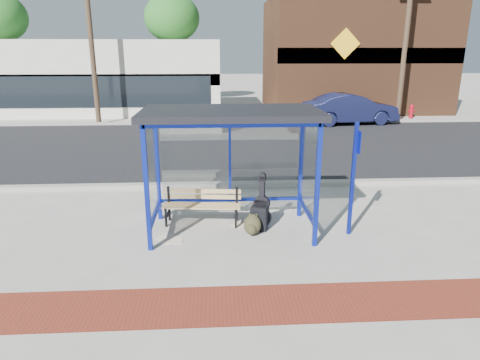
{
  "coord_description": "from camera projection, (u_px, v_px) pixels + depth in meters",
  "views": [
    {
      "loc": [
        -0.29,
        -7.88,
        3.46
      ],
      "look_at": [
        0.18,
        0.2,
        1.0
      ],
      "focal_mm": 32.0,
      "sensor_mm": 36.0,
      "label": 1
    }
  ],
  "objects": [
    {
      "name": "utility_pole_east",
      "position": [
        406.0,
        37.0,
        20.65
      ],
      "size": [
        1.6,
        0.24,
        8.0
      ],
      "color": "#4C3826",
      "rests_on": "ground"
    },
    {
      "name": "far_sidewalk",
      "position": [
        221.0,
        118.0,
        22.87
      ],
      "size": [
        60.0,
        4.0,
        0.01
      ],
      "primitive_type": "cube",
      "color": "#B2ADA0",
      "rests_on": "ground"
    },
    {
      "name": "tree_right",
      "position": [
        404.0,
        20.0,
        28.67
      ],
      "size": [
        3.6,
        3.6,
        7.03
      ],
      "color": "#4C3826",
      "rests_on": "ground"
    },
    {
      "name": "storefront_brown",
      "position": [
        352.0,
        55.0,
        25.73
      ],
      "size": [
        10.0,
        7.08,
        6.4
      ],
      "color": "#59331E",
      "rests_on": "ground"
    },
    {
      "name": "parked_car",
      "position": [
        350.0,
        109.0,
        20.81
      ],
      "size": [
        4.64,
        2.14,
        1.47
      ],
      "primitive_type": "imported",
      "rotation": [
        0.0,
        0.0,
        1.7
      ],
      "color": "#161A3F",
      "rests_on": "ground"
    },
    {
      "name": "street_asphalt",
      "position": [
        223.0,
        146.0,
        16.19
      ],
      "size": [
        60.0,
        10.0,
        0.0
      ],
      "primitive_type": "cube",
      "color": "black",
      "rests_on": "ground"
    },
    {
      "name": "bench",
      "position": [
        202.0,
        204.0,
        8.82
      ],
      "size": [
        1.64,
        0.55,
        0.76
      ],
      "rotation": [
        0.0,
        0.0,
        -0.1
      ],
      "color": "black",
      "rests_on": "ground"
    },
    {
      "name": "utility_pole_west",
      "position": [
        91.0,
        36.0,
        19.82
      ],
      "size": [
        1.6,
        0.24,
        8.0
      ],
      "color": "#4C3826",
      "rests_on": "ground"
    },
    {
      "name": "sign_post",
      "position": [
        354.0,
        173.0,
        8.06
      ],
      "size": [
        0.09,
        0.28,
        2.21
      ],
      "rotation": [
        0.0,
        0.0,
        0.06
      ],
      "color": "navy",
      "rests_on": "ground"
    },
    {
      "name": "bus_shelter",
      "position": [
        231.0,
        128.0,
        8.01
      ],
      "size": [
        3.3,
        1.8,
        2.42
      ],
      "color": "#0E1F9C",
      "rests_on": "ground"
    },
    {
      "name": "newspaper_c",
      "position": [
        241.0,
        224.0,
        8.86
      ],
      "size": [
        0.46,
        0.47,
        0.01
      ],
      "primitive_type": "cube",
      "rotation": [
        0.0,
        0.0,
        0.88
      ],
      "color": "white",
      "rests_on": "ground"
    },
    {
      "name": "ground",
      "position": [
        232.0,
        231.0,
        8.54
      ],
      "size": [
        120.0,
        120.0,
        0.0
      ],
      "primitive_type": "plane",
      "color": "#B2ADA0",
      "rests_on": "ground"
    },
    {
      "name": "fire_hydrant",
      "position": [
        411.0,
        111.0,
        22.55
      ],
      "size": [
        0.33,
        0.22,
        0.75
      ],
      "rotation": [
        0.0,
        0.0,
        0.09
      ],
      "color": "#A30B1A",
      "rests_on": "ground"
    },
    {
      "name": "curb_near",
      "position": [
        227.0,
        185.0,
        11.3
      ],
      "size": [
        60.0,
        0.25,
        0.12
      ],
      "primitive_type": "cube",
      "color": "gray",
      "rests_on": "ground"
    },
    {
      "name": "backpack",
      "position": [
        252.0,
        225.0,
        8.32
      ],
      "size": [
        0.39,
        0.37,
        0.41
      ],
      "rotation": [
        0.0,
        0.0,
        -0.25
      ],
      "color": "#2C2A18",
      "rests_on": "ground"
    },
    {
      "name": "storefront_white",
      "position": [
        63.0,
        77.0,
        24.65
      ],
      "size": [
        18.0,
        6.04,
        4.0
      ],
      "color": "silver",
      "rests_on": "ground"
    },
    {
      "name": "newspaper_b",
      "position": [
        168.0,
        238.0,
        8.21
      ],
      "size": [
        0.51,
        0.48,
        0.01
      ],
      "primitive_type": "cube",
      "rotation": [
        0.0,
        0.0,
        -0.6
      ],
      "color": "white",
      "rests_on": "ground"
    },
    {
      "name": "newspaper_a",
      "position": [
        171.0,
        240.0,
        8.11
      ],
      "size": [
        0.43,
        0.35,
        0.01
      ],
      "primitive_type": "cube",
      "rotation": [
        0.0,
        0.0,
        0.03
      ],
      "color": "white",
      "rests_on": "ground"
    },
    {
      "name": "guitar_bag",
      "position": [
        262.0,
        208.0,
        8.65
      ],
      "size": [
        0.41,
        0.24,
        1.08
      ],
      "rotation": [
        0.0,
        0.0,
        -0.36
      ],
      "color": "black",
      "rests_on": "ground"
    },
    {
      "name": "suitcase",
      "position": [
        259.0,
        218.0,
        8.52
      ],
      "size": [
        0.36,
        0.29,
        0.55
      ],
      "rotation": [
        0.0,
        0.0,
        -0.34
      ],
      "color": "black",
      "rests_on": "ground"
    },
    {
      "name": "brick_paver_strip",
      "position": [
        239.0,
        305.0,
        6.06
      ],
      "size": [
        60.0,
        1.0,
        0.01
      ],
      "primitive_type": "cube",
      "color": "maroon",
      "rests_on": "ground"
    },
    {
      "name": "tree_mid",
      "position": [
        172.0,
        19.0,
        27.81
      ],
      "size": [
        3.6,
        3.6,
        7.03
      ],
      "color": "#4C3826",
      "rests_on": "ground"
    },
    {
      "name": "curb_far",
      "position": [
        221.0,
        123.0,
        21.04
      ],
      "size": [
        60.0,
        0.25,
        0.12
      ],
      "primitive_type": "cube",
      "color": "gray",
      "rests_on": "ground"
    }
  ]
}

